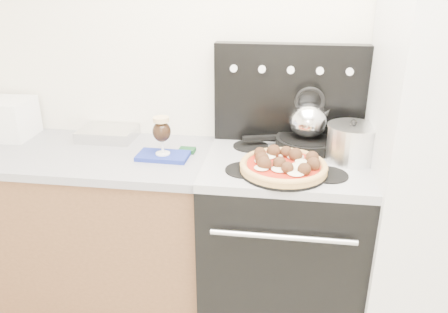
% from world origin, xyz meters
% --- Properties ---
extents(room_shell, '(3.52, 3.01, 2.52)m').
position_xyz_m(room_shell, '(0.00, 0.29, 1.25)').
color(room_shell, '#B7B2A8').
rests_on(room_shell, ground).
extents(base_cabinet, '(1.45, 0.60, 0.86)m').
position_xyz_m(base_cabinet, '(-1.02, 1.20, 0.43)').
color(base_cabinet, brown).
rests_on(base_cabinet, ground).
extents(countertop, '(1.48, 0.63, 0.04)m').
position_xyz_m(countertop, '(-1.02, 1.20, 0.88)').
color(countertop, '#9695A0').
rests_on(countertop, base_cabinet).
extents(stove_body, '(0.76, 0.65, 0.88)m').
position_xyz_m(stove_body, '(0.08, 1.18, 0.44)').
color(stove_body, black).
rests_on(stove_body, ground).
extents(cooktop, '(0.76, 0.65, 0.04)m').
position_xyz_m(cooktop, '(0.08, 1.18, 0.90)').
color(cooktop, '#ADADB2').
rests_on(cooktop, stove_body).
extents(backguard, '(0.76, 0.08, 0.50)m').
position_xyz_m(backguard, '(0.08, 1.45, 1.17)').
color(backguard, black).
rests_on(backguard, cooktop).
extents(fridge, '(0.64, 0.68, 1.90)m').
position_xyz_m(fridge, '(0.78, 1.15, 0.95)').
color(fridge, silver).
rests_on(fridge, ground).
extents(toaster_oven, '(0.34, 0.26, 0.21)m').
position_xyz_m(toaster_oven, '(-1.47, 1.34, 1.00)').
color(toaster_oven, white).
rests_on(toaster_oven, countertop).
extents(foil_sheet, '(0.30, 0.22, 0.06)m').
position_xyz_m(foil_sheet, '(-0.89, 1.39, 0.93)').
color(foil_sheet, white).
rests_on(foil_sheet, countertop).
extents(oven_mitt, '(0.25, 0.15, 0.02)m').
position_xyz_m(oven_mitt, '(-0.52, 1.16, 0.91)').
color(oven_mitt, navy).
rests_on(oven_mitt, countertop).
extents(beer_glass, '(0.11, 0.11, 0.19)m').
position_xyz_m(beer_glass, '(-0.52, 1.16, 1.02)').
color(beer_glass, black).
rests_on(beer_glass, oven_mitt).
extents(pizza_pan, '(0.47, 0.47, 0.01)m').
position_xyz_m(pizza_pan, '(0.07, 1.03, 0.93)').
color(pizza_pan, black).
rests_on(pizza_pan, cooktop).
extents(pizza, '(0.41, 0.41, 0.05)m').
position_xyz_m(pizza, '(0.07, 1.03, 0.96)').
color(pizza, '#DF9659').
rests_on(pizza, pizza_pan).
extents(skillet, '(0.38, 0.38, 0.06)m').
position_xyz_m(skillet, '(0.18, 1.35, 0.95)').
color(skillet, black).
rests_on(skillet, cooktop).
extents(tea_kettle, '(0.21, 0.21, 0.22)m').
position_xyz_m(tea_kettle, '(0.18, 1.35, 1.08)').
color(tea_kettle, silver).
rests_on(tea_kettle, skillet).
extents(stock_pot, '(0.27, 0.27, 0.16)m').
position_xyz_m(stock_pot, '(0.38, 1.21, 1.00)').
color(stock_pot, silver).
rests_on(stock_pot, cooktop).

